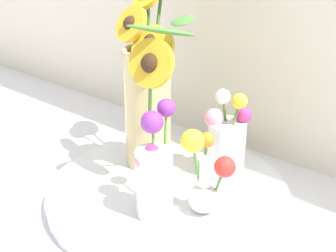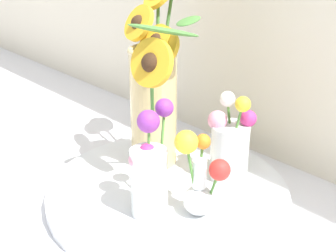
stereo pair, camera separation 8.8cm
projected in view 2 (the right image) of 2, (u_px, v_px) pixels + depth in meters
ground_plane at (128, 206)px, 0.92m from camera, size 6.00×6.00×0.00m
serving_tray at (168, 192)px, 0.94m from camera, size 0.48×0.48×0.02m
mason_jar_sunflowers at (155, 88)px, 0.96m from camera, size 0.22×0.25×0.40m
vase_small_center at (149, 171)px, 0.83m from camera, size 0.07×0.11×0.20m
vase_bulb_right at (200, 179)px, 0.82m from camera, size 0.08×0.08×0.17m
vase_small_back at (230, 145)px, 0.94m from camera, size 0.08×0.09×0.18m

